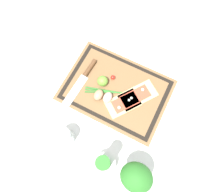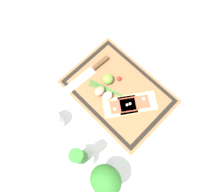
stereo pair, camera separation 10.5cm
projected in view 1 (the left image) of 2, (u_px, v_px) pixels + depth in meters
The scene contains 13 objects.
ground_plane at pixel (116, 91), 1.10m from camera, with size 6.00×6.00×0.00m, color white.
cutting_board at pixel (116, 90), 1.09m from camera, with size 0.51×0.36×0.02m.
pizza_slice_near at pixel (137, 95), 1.06m from camera, with size 0.18×0.20×0.02m.
pizza_slice_far at pixel (124, 103), 1.05m from camera, with size 0.17×0.18×0.02m.
knife at pixel (85, 75), 1.09m from camera, with size 0.05×0.28×0.02m.
egg_brown at pixel (99, 95), 1.05m from camera, with size 0.04×0.06×0.04m, color tan.
egg_pink at pixel (108, 98), 1.04m from camera, with size 0.04×0.06×0.04m, color beige.
lime at pixel (103, 80), 1.07m from camera, with size 0.05×0.05×0.05m, color #70A838.
cherry_tomato_red at pixel (113, 77), 1.09m from camera, with size 0.02×0.02×0.02m, color red.
scallion_bunch at pixel (119, 93), 1.07m from camera, with size 0.32×0.15×0.01m.
herb_pot at pixel (104, 164), 0.90m from camera, with size 0.10×0.10×0.24m.
sauce_jar at pixel (64, 137), 0.97m from camera, with size 0.08×0.08×0.11m.
herb_glass at pixel (136, 177), 0.85m from camera, with size 0.13×0.11×0.20m.
Camera 1 is at (-0.15, 0.35, 1.03)m, focal length 35.00 mm.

